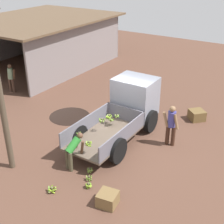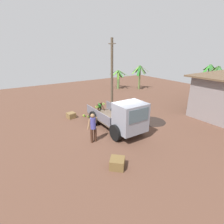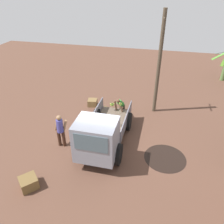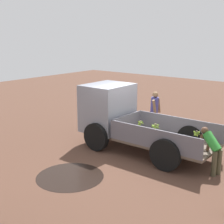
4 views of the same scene
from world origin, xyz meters
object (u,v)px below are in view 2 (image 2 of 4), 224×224
at_px(utility_pole, 112,75).
at_px(banana_bunch_on_ground_1, 88,116).
at_px(person_bystander_near_shed, 199,102).
at_px(wooden_crate_0, 71,115).
at_px(banana_bunch_on_ground_0, 84,115).
at_px(person_foreground_visitor, 93,127).
at_px(person_worker_loading, 100,107).
at_px(banana_bunch_on_ground_2, 90,110).
at_px(cargo_truck, 125,118).
at_px(banana_bunch_on_ground_3, 93,117).
at_px(wooden_crate_1, 117,163).

relative_size(utility_pole, banana_bunch_on_ground_1, 23.67).
relative_size(person_bystander_near_shed, wooden_crate_0, 2.76).
distance_m(person_bystander_near_shed, banana_bunch_on_ground_0, 9.43).
distance_m(person_foreground_visitor, banana_bunch_on_ground_1, 3.88).
bearing_deg(wooden_crate_0, utility_pole, 93.93).
bearing_deg(person_worker_loading, utility_pole, 140.43).
height_order(person_worker_loading, banana_bunch_on_ground_1, person_worker_loading).
xyz_separation_m(person_worker_loading, banana_bunch_on_ground_2, (-1.41, -0.22, -0.65)).
xyz_separation_m(utility_pole, banana_bunch_on_ground_2, (-0.24, -2.11, -2.85)).
xyz_separation_m(utility_pole, wooden_crate_0, (0.27, -3.91, -2.76)).
height_order(cargo_truck, banana_bunch_on_ground_3, cargo_truck).
bearing_deg(utility_pole, banana_bunch_on_ground_2, -96.38).
xyz_separation_m(person_bystander_near_shed, wooden_crate_0, (-4.52, -9.33, -0.66)).
xyz_separation_m(person_foreground_visitor, banana_bunch_on_ground_3, (-3.17, 1.60, -0.83)).
bearing_deg(person_worker_loading, banana_bunch_on_ground_3, -66.05).
distance_m(cargo_truck, wooden_crate_0, 4.84).
xyz_separation_m(cargo_truck, banana_bunch_on_ground_0, (-4.11, -0.87, -1.01)).
bearing_deg(banana_bunch_on_ground_2, person_bystander_near_shed, 56.29).
bearing_deg(banana_bunch_on_ground_2, person_foreground_visitor, -23.51).
xyz_separation_m(person_foreground_visitor, person_worker_loading, (-3.24, 2.25, -0.18)).
bearing_deg(utility_pole, wooden_crate_1, -31.38).
height_order(cargo_truck, wooden_crate_0, cargo_truck).
relative_size(banana_bunch_on_ground_1, banana_bunch_on_ground_2, 0.81).
height_order(person_bystander_near_shed, banana_bunch_on_ground_0, person_bystander_near_shed).
bearing_deg(banana_bunch_on_ground_1, banana_bunch_on_ground_3, 32.68).
bearing_deg(wooden_crate_0, banana_bunch_on_ground_2, 105.63).
distance_m(banana_bunch_on_ground_1, banana_bunch_on_ground_2, 1.29).
height_order(person_bystander_near_shed, banana_bunch_on_ground_2, person_bystander_near_shed).
bearing_deg(person_bystander_near_shed, cargo_truck, -102.65).
bearing_deg(banana_bunch_on_ground_0, banana_bunch_on_ground_2, 132.68).
distance_m(banana_bunch_on_ground_1, banana_bunch_on_ground_3, 0.42).
relative_size(utility_pole, wooden_crate_0, 10.25).
relative_size(cargo_truck, utility_pole, 0.81).
bearing_deg(banana_bunch_on_ground_1, person_foreground_visitor, -21.31).
distance_m(banana_bunch_on_ground_2, wooden_crate_1, 7.64).
relative_size(person_worker_loading, wooden_crate_0, 2.29).
distance_m(cargo_truck, banana_bunch_on_ground_1, 3.98).
height_order(banana_bunch_on_ground_2, wooden_crate_1, wooden_crate_1).
height_order(banana_bunch_on_ground_1, wooden_crate_0, wooden_crate_0).
relative_size(person_foreground_visitor, banana_bunch_on_ground_3, 7.15).
bearing_deg(wooden_crate_1, banana_bunch_on_ground_1, 165.86).
bearing_deg(person_bystander_near_shed, person_worker_loading, -128.06).
distance_m(utility_pole, wooden_crate_0, 4.80).
height_order(utility_pole, person_bystander_near_shed, utility_pole).
height_order(utility_pole, banana_bunch_on_ground_3, utility_pole).
relative_size(cargo_truck, banana_bunch_on_ground_0, 18.51).
height_order(person_foreground_visitor, wooden_crate_0, person_foreground_visitor).
distance_m(banana_bunch_on_ground_0, wooden_crate_0, 0.99).
height_order(banana_bunch_on_ground_3, wooden_crate_1, wooden_crate_1).
height_order(wooden_crate_0, wooden_crate_1, wooden_crate_1).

